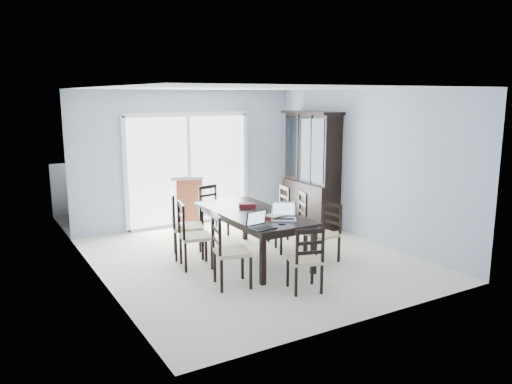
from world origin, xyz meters
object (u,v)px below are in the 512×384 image
chair_left_mid (189,228)px  chair_end_near (307,253)px  dining_table (253,217)px  cell_phone (282,224)px  chair_left_far (181,218)px  chair_left_near (225,242)px  chair_right_far (279,206)px  chair_right_mid (296,215)px  laptop_silver (284,216)px  chair_right_near (327,226)px  game_box (247,205)px  china_hutch (311,170)px  chair_end_far (211,205)px  hot_tub (153,195)px  laptop_dark (263,225)px

chair_left_mid → chair_end_near: chair_left_mid is taller
dining_table → cell_phone: size_ratio=21.66×
cell_phone → chair_left_far: bearing=147.6°
chair_left_near → chair_right_far: (1.87, 1.58, -0.04)m
chair_right_mid → chair_end_near: bearing=169.7°
laptop_silver → cell_phone: bearing=-97.1°
chair_right_far → cell_phone: 1.94m
chair_left_far → chair_right_near: bearing=74.7°
cell_phone → game_box: 1.16m
china_hutch → chair_right_mid: china_hutch is taller
laptop_silver → game_box: size_ratio=1.68×
china_hutch → chair_left_near: (-2.90, -2.05, -0.46)m
china_hutch → chair_left_far: china_hutch is taller
chair_right_mid → chair_end_far: chair_right_mid is taller
chair_left_far → chair_right_far: bearing=113.2°
game_box → chair_left_mid: bearing=-170.6°
china_hutch → chair_right_far: china_hutch is taller
chair_end_far → laptop_silver: chair_end_far is taller
china_hutch → cell_phone: size_ratio=21.66×
game_box → hot_tub: hot_tub is taller
chair_right_near → cell_phone: (-0.98, -0.23, 0.21)m
chair_end_near → laptop_dark: 0.73m
chair_left_near → cell_phone: size_ratio=11.34×
laptop_silver → chair_right_near: bearing=36.1°
china_hutch → chair_right_mid: 1.78m
chair_left_mid → laptop_dark: chair_left_mid is taller
hot_tub → cell_phone: bearing=-84.2°
game_box → laptop_dark: bearing=-110.1°
china_hutch → laptop_dark: china_hutch is taller
china_hutch → chair_end_near: china_hutch is taller
chair_right_mid → cell_phone: (-0.85, -0.87, 0.16)m
dining_table → game_box: 0.33m
chair_right_far → game_box: (-0.92, -0.48, 0.22)m
chair_left_mid → game_box: 1.10m
chair_right_far → cell_phone: bearing=158.0°
chair_left_near → laptop_dark: size_ratio=3.23×
china_hutch → chair_end_near: size_ratio=2.18×
chair_left_far → laptop_dark: chair_left_far is taller
game_box → laptop_silver: bearing=-86.9°
china_hutch → chair_left_mid: size_ratio=1.93×
chair_right_near → laptop_dark: size_ratio=2.90×
cell_phone → chair_right_far: bearing=84.9°
dining_table → chair_right_near: size_ratio=2.13×
chair_end_far → chair_right_mid: bearing=105.6°
chair_left_mid → laptop_silver: (1.12, -0.80, 0.21)m
chair_end_near → cell_phone: chair_end_near is taller
chair_end_far → dining_table: bearing=77.4°
chair_left_mid → laptop_silver: 1.39m
chair_right_far → chair_left_mid: bearing=118.2°
dining_table → chair_right_near: (0.95, -0.62, -0.13)m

